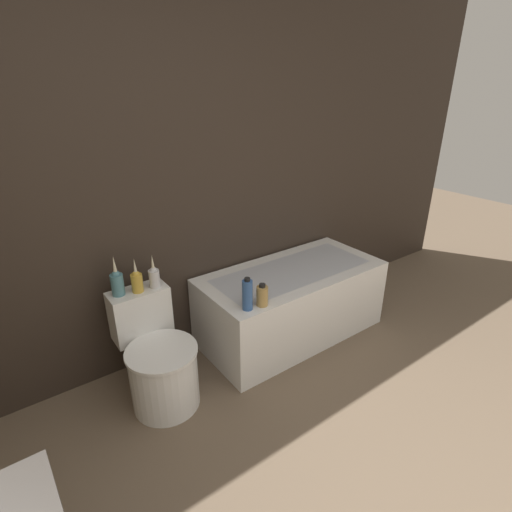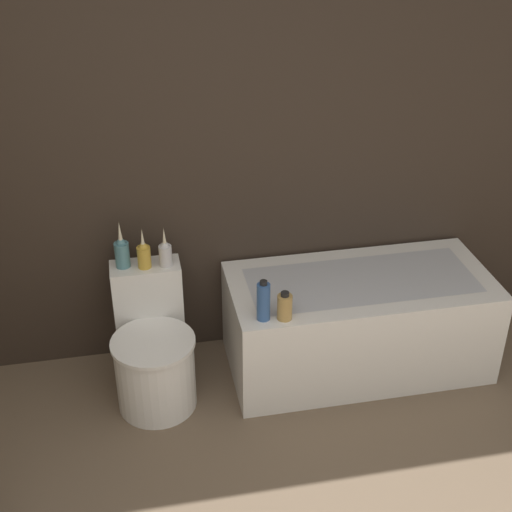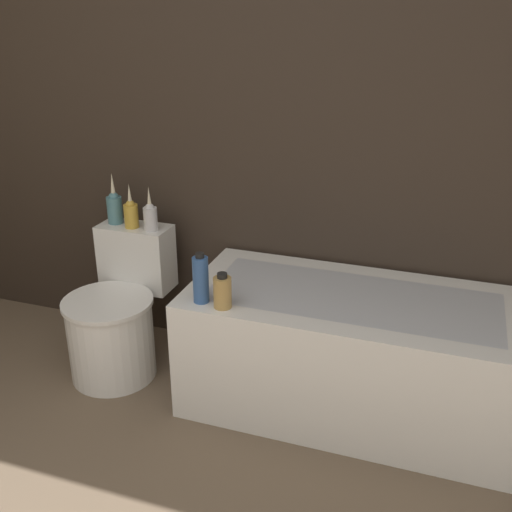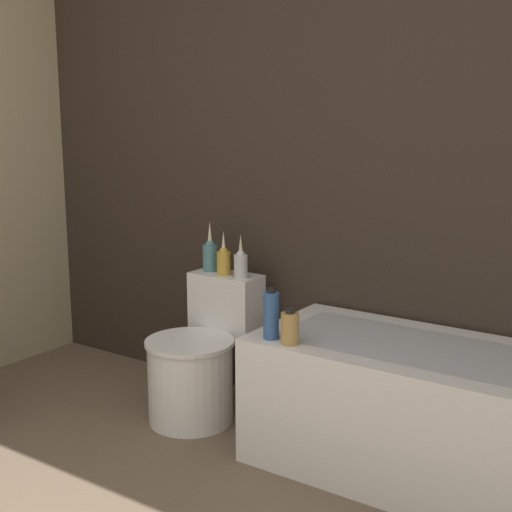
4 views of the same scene
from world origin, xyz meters
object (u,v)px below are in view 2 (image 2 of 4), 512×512
object	(u,v)px
vase_bronze	(165,253)
shampoo_bottle_tall	(263,301)
toilet	(154,353)
shampoo_bottle_short	(285,307)
bathtub	(358,322)
vase_gold	(122,252)
vase_silver	(144,254)

from	to	relation	value
vase_bronze	shampoo_bottle_tall	world-z (taller)	vase_bronze
toilet	vase_bronze	distance (m)	0.52
toilet	shampoo_bottle_short	xyz separation A→B (m)	(0.64, -0.20, 0.34)
bathtub	toilet	distance (m)	1.12
bathtub	toilet	bearing A→B (deg)	-177.09
toilet	shampoo_bottle_short	distance (m)	0.75
bathtub	vase_gold	size ratio (longest dim) A/B	5.51
vase_gold	shampoo_bottle_short	size ratio (longest dim) A/B	1.70
toilet	vase_gold	size ratio (longest dim) A/B	2.64
vase_bronze	bathtub	bearing A→B (deg)	-8.03
bathtub	vase_bronze	distance (m)	1.13
vase_silver	vase_bronze	xyz separation A→B (m)	(0.11, -0.01, -0.00)
toilet	vase_silver	xyz separation A→B (m)	(-0.00, 0.21, 0.47)
vase_bronze	vase_silver	bearing A→B (deg)	176.99
bathtub	vase_bronze	size ratio (longest dim) A/B	6.48
toilet	shampoo_bottle_tall	bearing A→B (deg)	-19.12
bathtub	vase_silver	xyz separation A→B (m)	(-1.12, 0.15, 0.47)
vase_gold	bathtub	bearing A→B (deg)	-8.25
vase_gold	vase_bronze	size ratio (longest dim) A/B	1.18
bathtub	vase_bronze	xyz separation A→B (m)	(-1.02, 0.14, 0.47)
bathtub	toilet	xyz separation A→B (m)	(-1.12, -0.06, -0.00)
shampoo_bottle_tall	bathtub	bearing A→B (deg)	22.69
toilet	vase_silver	size ratio (longest dim) A/B	3.06
bathtub	shampoo_bottle_short	bearing A→B (deg)	-151.58
vase_silver	shampoo_bottle_short	distance (m)	0.77
vase_silver	shampoo_bottle_tall	distance (m)	0.67
shampoo_bottle_tall	shampoo_bottle_short	distance (m)	0.11
toilet	shampoo_bottle_tall	size ratio (longest dim) A/B	3.11
vase_silver	vase_bronze	distance (m)	0.11
vase_gold	shampoo_bottle_tall	bearing A→B (deg)	-33.13
shampoo_bottle_short	toilet	bearing A→B (deg)	162.36
bathtub	vase_bronze	world-z (taller)	vase_bronze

